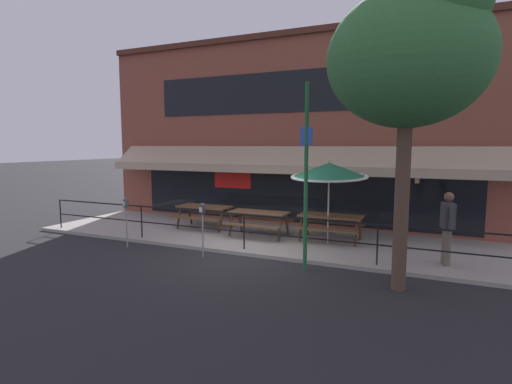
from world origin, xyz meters
TOP-DOWN VIEW (x-y plane):
  - ground_plane at (0.00, 0.00)m, footprint 120.00×120.00m
  - patio_deck at (0.00, 2.00)m, footprint 15.00×4.00m
  - restaurant_building at (0.00, 4.22)m, footprint 15.00×1.60m
  - patio_railing at (0.00, 0.30)m, footprint 13.84×0.04m
  - picnic_table_left at (-2.40, 2.20)m, footprint 1.80×1.42m
  - picnic_table_centre at (-0.25, 1.87)m, footprint 1.80×1.42m
  - picnic_table_right at (1.89, 2.17)m, footprint 1.80×1.42m
  - patio_umbrella_right at (1.89, 1.87)m, footprint 2.14×2.14m
  - pedestrian_walking at (4.92, 0.96)m, footprint 0.33×0.60m
  - parking_meter_near at (-3.28, -0.53)m, footprint 0.15×0.16m
  - parking_meter_far at (-0.76, -0.55)m, footprint 0.15×0.16m
  - street_sign_pole at (1.93, -0.45)m, footprint 0.28×0.09m
  - street_tree_curbside at (4.11, -0.96)m, footprint 3.04×2.74m

SIDE VIEW (x-z plane):
  - ground_plane at x=0.00m, z-range 0.00..0.00m
  - patio_deck at x=0.00m, z-range 0.00..0.10m
  - picnic_table_left at x=-2.40m, z-range 0.33..1.08m
  - picnic_table_centre at x=-0.25m, z-range 0.33..1.08m
  - picnic_table_right at x=1.89m, z-range 0.33..1.08m
  - patio_railing at x=0.00m, z-range 0.32..1.28m
  - pedestrian_walking at x=4.92m, z-range 0.20..1.91m
  - parking_meter_near at x=-3.28m, z-range 0.44..1.86m
  - parking_meter_far at x=-0.76m, z-range 0.44..1.86m
  - patio_umbrella_right at x=1.89m, z-range 0.99..3.37m
  - street_sign_pole at x=1.93m, z-range 0.06..4.33m
  - restaurant_building at x=0.00m, z-range -0.02..6.71m
  - street_tree_curbside at x=4.11m, z-range 1.52..7.76m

